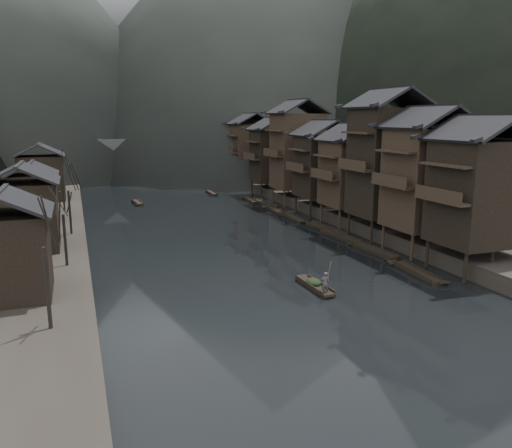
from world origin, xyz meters
name	(u,v)px	position (x,y,z in m)	size (l,w,h in m)	color
water	(261,266)	(0.00, 0.00, 0.00)	(300.00, 300.00, 0.00)	black
right_bank	(359,186)	(35.00, 40.00, 0.90)	(40.00, 200.00, 1.80)	#2D2823
stilt_houses	(331,150)	(17.28, 19.08, 9.15)	(9.00, 67.60, 16.91)	black
left_houses	(31,188)	(-20.50, 20.12, 5.66)	(8.10, 53.20, 8.73)	black
bare_trees	(61,193)	(-17.00, 9.38, 6.38)	(3.63, 45.12, 7.26)	black
moored_sampans	(307,223)	(12.06, 15.04, 0.20)	(3.09, 49.03, 0.47)	black
midriver_boats	(172,188)	(1.67, 53.40, 0.20)	(15.26, 32.83, 0.45)	black
stone_bridge	(148,156)	(0.00, 72.00, 5.11)	(40.00, 6.00, 9.00)	#4C4C4F
hills	(121,2)	(5.42, 167.42, 56.80)	(320.00, 380.00, 124.69)	black
hero_sampan	(315,286)	(1.86, -7.41, 0.20)	(1.23, 5.33, 0.44)	black
cargo_heap	(314,278)	(1.87, -7.16, 0.79)	(1.17, 1.53, 0.70)	black
boatman	(325,280)	(1.82, -9.27, 1.31)	(0.63, 0.42, 1.74)	#4E4E50
bamboo_pole	(329,247)	(2.02, -9.27, 3.91)	(0.06, 0.06, 4.07)	#8C7A51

